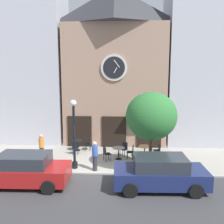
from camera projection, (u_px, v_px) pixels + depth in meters
The scene contains 19 objects.
ground_plane at pixel (90, 178), 12.54m from camera, with size 29.35×11.16×0.13m.
clock_building at pixel (115, 65), 18.06m from camera, with size 7.67×3.23×11.59m.
neighbor_building_left at pixel (24, 56), 19.22m from camera, with size 6.52×3.72×13.55m.
neighbor_building_right at pixel (206, 62), 18.84m from camera, with size 6.24×4.49×12.53m.
street_lamp at pixel (74, 134), 13.57m from camera, with size 0.36×0.36×3.94m.
street_tree at pixel (151, 116), 12.85m from camera, with size 2.73×2.45×4.42m.
cafe_table_near_door at pixel (78, 143), 17.02m from camera, with size 0.74×0.74×0.75m.
cafe_table_near_curb at pixel (119, 151), 15.25m from camera, with size 0.78×0.78×0.75m.
cafe_table_rightmost at pixel (145, 149), 15.60m from camera, with size 0.80×0.80×0.75m.
cafe_chair_curbside at pixel (75, 147), 16.18m from camera, with size 0.43×0.43×0.90m.
cafe_chair_outer at pixel (131, 151), 15.31m from camera, with size 0.45×0.45×0.90m.
cafe_chair_near_tree at pixel (89, 143), 17.10m from camera, with size 0.42×0.42×0.90m.
cafe_chair_by_entrance at pixel (106, 153), 14.93m from camera, with size 0.55×0.55×0.90m.
cafe_chair_facing_street at pixel (124, 148), 15.94m from camera, with size 0.55×0.55×0.90m.
cafe_chair_mid_row at pixel (158, 149), 15.64m from camera, with size 0.44×0.44×0.90m.
pedestrian_blue at pixel (95, 156), 13.38m from camera, with size 0.45×0.45×1.67m.
pedestrian_orange at pixel (42, 147), 14.99m from camera, with size 0.39×0.39×1.67m.
parked_car_red at pixel (24, 170), 11.63m from camera, with size 4.35×2.11×1.55m.
parked_car_navy at pixel (160, 173), 11.28m from camera, with size 4.36×2.14×1.55m.
Camera 1 is at (1.85, -12.26, 5.27)m, focal length 38.71 mm.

